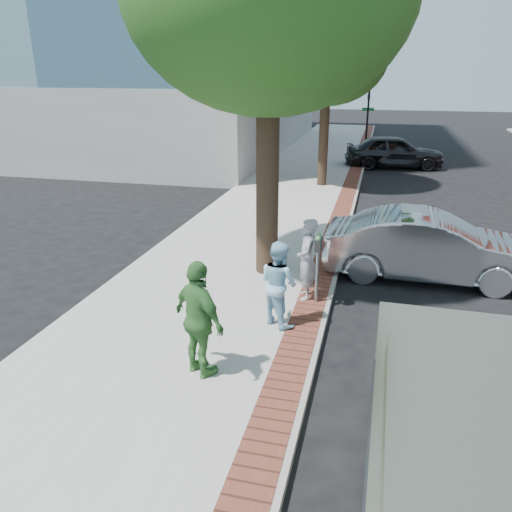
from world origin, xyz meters
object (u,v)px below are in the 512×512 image
(person_gray, at_px, (307,259))
(bg_car, at_px, (394,151))
(person_green, at_px, (199,320))
(van, at_px, (482,498))
(sedan_silver, at_px, (429,247))
(parking_meter, at_px, (318,255))
(person_officer, at_px, (279,283))

(person_gray, bearing_deg, bg_car, 163.88)
(person_green, distance_m, van, 4.46)
(person_green, height_order, sedan_silver, person_green)
(person_gray, xyz_separation_m, bg_car, (1.94, 17.09, -0.18))
(parking_meter, height_order, bg_car, bg_car)
(person_officer, bearing_deg, sedan_silver, -94.00)
(person_green, height_order, bg_car, person_green)
(van, bearing_deg, person_officer, 122.28)
(person_gray, height_order, van, van)
(van, bearing_deg, parking_meter, 112.14)
(person_gray, height_order, person_green, person_green)
(parking_meter, xyz_separation_m, person_officer, (-0.58, -1.09, -0.23))
(parking_meter, bearing_deg, person_gray, 147.01)
(person_officer, distance_m, bg_car, 18.48)
(person_officer, height_order, sedan_silver, person_officer)
(parking_meter, xyz_separation_m, person_green, (-1.43, -3.07, -0.10))
(person_officer, xyz_separation_m, van, (2.80, -4.56, 0.11))
(person_gray, distance_m, person_officer, 1.29)
(bg_car, bearing_deg, person_gray, 165.91)
(person_officer, xyz_separation_m, person_green, (-0.84, -1.98, 0.13))
(sedan_silver, relative_size, bg_car, 0.99)
(person_gray, relative_size, person_green, 0.91)
(person_gray, distance_m, van, 6.30)
(sedan_silver, height_order, van, van)
(parking_meter, distance_m, person_green, 3.39)
(person_gray, relative_size, van, 0.32)
(parking_meter, height_order, person_gray, person_gray)
(person_green, bearing_deg, sedan_silver, -91.69)
(bg_car, bearing_deg, sedan_silver, 174.93)
(person_gray, xyz_separation_m, person_officer, (-0.34, -1.25, -0.05))
(person_gray, relative_size, sedan_silver, 0.36)
(parking_meter, distance_m, van, 6.07)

